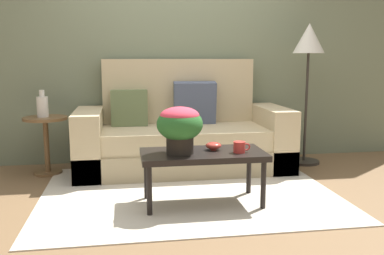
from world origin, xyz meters
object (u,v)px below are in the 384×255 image
(floor_lamp, at_px, (309,51))
(table_vase, at_px, (42,106))
(coffee_mug, at_px, (240,147))
(couch, at_px, (182,137))
(snack_bowl, at_px, (214,146))
(side_table, at_px, (46,135))
(coffee_table, at_px, (203,157))
(potted_plant, at_px, (180,125))

(floor_lamp, xyz_separation_m, table_vase, (-2.84, -0.01, -0.56))
(floor_lamp, bearing_deg, coffee_mug, -131.73)
(couch, xyz_separation_m, snack_bowl, (0.11, -1.11, 0.13))
(snack_bowl, bearing_deg, side_table, 143.65)
(coffee_table, height_order, potted_plant, potted_plant)
(side_table, relative_size, potted_plant, 1.60)
(coffee_mug, bearing_deg, side_table, 143.91)
(table_vase, bearing_deg, snack_bowl, -35.92)
(side_table, bearing_deg, couch, -0.32)
(snack_bowl, bearing_deg, floor_lamp, 40.80)
(table_vase, bearing_deg, coffee_mug, -35.71)
(side_table, bearing_deg, floor_lamp, 0.19)
(coffee_table, relative_size, coffee_mug, 7.22)
(side_table, xyz_separation_m, potted_plant, (1.23, -1.20, 0.26))
(potted_plant, bearing_deg, floor_lamp, 37.18)
(floor_lamp, bearing_deg, couch, -179.31)
(coffee_mug, height_order, snack_bowl, coffee_mug)
(snack_bowl, height_order, table_vase, table_vase)
(potted_plant, height_order, coffee_mug, potted_plant)
(coffee_mug, xyz_separation_m, table_vase, (-1.72, 1.24, 0.22))
(floor_lamp, bearing_deg, table_vase, -179.72)
(potted_plant, xyz_separation_m, snack_bowl, (0.29, 0.08, -0.20))
(coffee_table, distance_m, side_table, 1.84)
(couch, bearing_deg, coffee_table, -89.44)
(couch, distance_m, snack_bowl, 1.12)
(couch, height_order, floor_lamp, floor_lamp)
(coffee_table, bearing_deg, table_vase, 141.02)
(potted_plant, bearing_deg, coffee_table, 9.69)
(table_vase, bearing_deg, potted_plant, -43.87)
(couch, height_order, snack_bowl, couch)
(potted_plant, relative_size, coffee_mug, 2.70)
(couch, distance_m, coffee_mug, 1.28)
(coffee_table, relative_size, snack_bowl, 7.72)
(coffee_mug, bearing_deg, couch, 103.52)
(side_table, bearing_deg, coffee_mug, -36.09)
(floor_lamp, distance_m, potted_plant, 2.09)
(coffee_table, xyz_separation_m, snack_bowl, (0.10, 0.05, 0.08))
(couch, height_order, side_table, couch)
(coffee_mug, distance_m, snack_bowl, 0.23)
(table_vase, bearing_deg, floor_lamp, 0.28)
(coffee_mug, bearing_deg, coffee_table, 165.25)
(couch, bearing_deg, potted_plant, -98.65)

